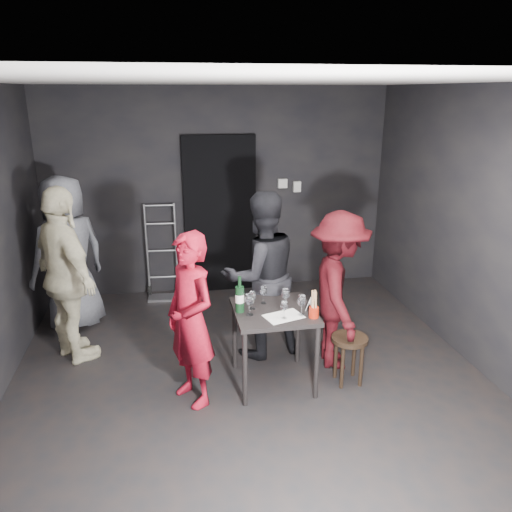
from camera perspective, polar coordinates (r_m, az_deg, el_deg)
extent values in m
cube|color=black|center=(4.85, -0.49, -14.44)|extent=(4.50, 5.00, 0.02)
cube|color=silver|center=(4.08, -0.60, 19.40)|extent=(4.50, 5.00, 0.02)
cube|color=black|center=(6.68, -4.25, 7.28)|extent=(4.50, 0.04, 2.70)
cube|color=black|center=(2.10, 11.96, -19.53)|extent=(4.50, 0.04, 2.70)
cube|color=black|center=(5.14, 25.03, 2.23)|extent=(0.04, 5.00, 2.70)
cube|color=black|center=(6.68, -4.13, 4.66)|extent=(0.95, 0.10, 2.10)
cube|color=#B7B7B2|center=(6.75, 3.04, 8.29)|extent=(0.12, 0.06, 0.12)
cube|color=#B7B7B2|center=(6.81, 4.69, 7.92)|extent=(0.10, 0.06, 0.14)
cylinder|color=#B2B2B7|center=(6.67, -12.35, 0.50)|extent=(0.03, 0.03, 1.26)
cylinder|color=#B2B2B7|center=(6.67, -9.11, 0.68)|extent=(0.03, 0.03, 1.26)
cube|color=#B2B2B7|center=(6.76, -10.42, -4.69)|extent=(0.42, 0.23, 0.03)
cylinder|color=black|center=(6.88, -12.03, -3.78)|extent=(0.04, 0.16, 0.16)
cylinder|color=black|center=(6.88, -8.89, -3.60)|extent=(0.04, 0.16, 0.16)
cube|color=black|center=(4.54, 2.06, -6.34)|extent=(0.72, 0.72, 0.04)
cylinder|color=black|center=(4.38, -1.27, -12.84)|extent=(0.04, 0.04, 0.71)
cylinder|color=black|center=(4.51, 6.95, -12.00)|extent=(0.04, 0.04, 0.71)
cylinder|color=black|center=(4.94, -2.47, -9.05)|extent=(0.04, 0.04, 0.71)
cylinder|color=black|center=(5.05, 4.81, -8.42)|extent=(0.04, 0.04, 0.71)
cylinder|color=black|center=(4.74, 10.66, -9.30)|extent=(0.34, 0.34, 0.04)
cylinder|color=black|center=(4.96, 11.12, -11.22)|extent=(0.04, 0.04, 0.41)
cylinder|color=black|center=(4.90, 9.10, -11.48)|extent=(0.04, 0.04, 0.41)
cylinder|color=black|center=(4.76, 9.83, -12.54)|extent=(0.04, 0.04, 0.41)
cylinder|color=black|center=(4.82, 11.91, -12.25)|extent=(0.04, 0.04, 0.41)
imported|color=#A80F24|center=(4.29, -7.47, -6.99)|extent=(0.63, 0.70, 1.60)
imported|color=black|center=(4.98, 0.59, -0.89)|extent=(1.05, 0.74, 1.97)
imported|color=#3A090E|center=(4.90, 9.42, -3.56)|extent=(0.64, 1.12, 1.64)
imported|color=beige|center=(5.18, -21.06, -0.39)|extent=(1.21, 1.37, 2.14)
imported|color=#5B5C64|center=(5.92, -20.83, 1.65)|extent=(1.15, 1.06, 2.09)
cube|color=white|center=(4.40, 3.17, -6.90)|extent=(0.37, 0.30, 0.00)
cylinder|color=black|center=(4.44, -1.87, -4.97)|extent=(0.08, 0.08, 0.24)
cylinder|color=black|center=(4.38, -1.89, -2.96)|extent=(0.03, 0.03, 0.10)
cylinder|color=white|center=(4.44, -1.87, -4.84)|extent=(0.08, 0.08, 0.08)
cylinder|color=#A01A0A|center=(4.39, 6.62, -6.40)|extent=(0.09, 0.09, 0.10)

